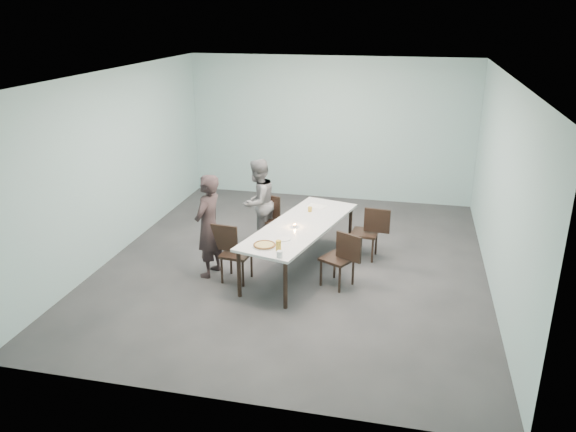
% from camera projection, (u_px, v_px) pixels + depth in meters
% --- Properties ---
extents(ground, '(7.00, 7.00, 0.00)m').
position_uv_depth(ground, '(295.00, 263.00, 9.12)').
color(ground, '#333335').
rests_on(ground, ground).
extents(room_shell, '(6.02, 7.02, 3.01)m').
position_uv_depth(room_shell, '(295.00, 140.00, 8.42)').
color(room_shell, '#A0C9CA').
rests_on(room_shell, ground).
extents(table, '(1.52, 2.74, 0.75)m').
position_uv_depth(table, '(300.00, 228.00, 8.69)').
color(table, white).
rests_on(table, ground).
extents(chair_near_left, '(0.63, 0.46, 0.87)m').
position_uv_depth(chair_near_left, '(231.00, 249.00, 8.41)').
color(chair_near_left, black).
rests_on(chair_near_left, ground).
extents(chair_far_left, '(0.65, 0.55, 0.87)m').
position_uv_depth(chair_far_left, '(275.00, 216.00, 9.72)').
color(chair_far_left, black).
rests_on(chair_far_left, ground).
extents(chair_near_right, '(0.65, 0.57, 0.87)m').
position_uv_depth(chair_near_right, '(342.00, 256.00, 8.18)').
color(chair_near_right, black).
rests_on(chair_near_right, ground).
extents(chair_far_right, '(0.63, 0.46, 0.87)m').
position_uv_depth(chair_far_right, '(370.00, 230.00, 9.15)').
color(chair_far_right, black).
rests_on(chair_far_right, ground).
extents(diner_near, '(0.47, 0.64, 1.61)m').
position_uv_depth(diner_near, '(208.00, 226.00, 8.47)').
color(diner_near, black).
rests_on(diner_near, ground).
extents(diner_far, '(0.80, 0.89, 1.51)m').
position_uv_depth(diner_far, '(258.00, 202.00, 9.65)').
color(diner_far, slate).
rests_on(diner_far, ground).
extents(pizza, '(0.34, 0.34, 0.04)m').
position_uv_depth(pizza, '(264.00, 245.00, 7.87)').
color(pizza, white).
rests_on(pizza, table).
extents(side_plate, '(0.18, 0.18, 0.01)m').
position_uv_depth(side_plate, '(284.00, 239.00, 8.11)').
color(side_plate, white).
rests_on(side_plate, table).
extents(beer_glass, '(0.08, 0.08, 0.15)m').
position_uv_depth(beer_glass, '(278.00, 246.00, 7.71)').
color(beer_glass, gold).
rests_on(beer_glass, table).
extents(water_tumbler, '(0.08, 0.08, 0.09)m').
position_uv_depth(water_tumbler, '(280.00, 254.00, 7.51)').
color(water_tumbler, silver).
rests_on(water_tumbler, table).
extents(tealight, '(0.06, 0.06, 0.05)m').
position_uv_depth(tealight, '(295.00, 226.00, 8.56)').
color(tealight, silver).
rests_on(tealight, table).
extents(amber_tumbler, '(0.07, 0.07, 0.08)m').
position_uv_depth(amber_tumbler, '(310.00, 209.00, 9.21)').
color(amber_tumbler, gold).
rests_on(amber_tumbler, table).
extents(menu, '(0.35, 0.29, 0.01)m').
position_uv_depth(menu, '(317.00, 206.00, 9.46)').
color(menu, silver).
rests_on(menu, table).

